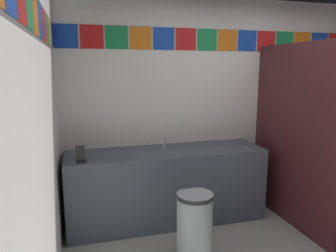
# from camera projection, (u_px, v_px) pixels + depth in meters

# --- Properties ---
(wall_back) EXTENTS (4.28, 0.09, 2.57)m
(wall_back) POSITION_uv_depth(u_px,v_px,m) (233.00, 103.00, 4.01)
(wall_back) COLOR white
(wall_back) RESTS_ON ground_plane
(wall_side) EXTENTS (0.09, 3.33, 2.57)m
(wall_side) POSITION_uv_depth(u_px,v_px,m) (31.00, 146.00, 1.82)
(wall_side) COLOR white
(wall_side) RESTS_ON ground_plane
(vanity_counter) EXTENTS (2.21, 0.62, 0.83)m
(vanity_counter) POSITION_uv_depth(u_px,v_px,m) (167.00, 185.00, 3.58)
(vanity_counter) COLOR #4C515B
(vanity_counter) RESTS_ON ground_plane
(faucet_center) EXTENTS (0.04, 0.10, 0.14)m
(faucet_center) POSITION_uv_depth(u_px,v_px,m) (165.00, 144.00, 3.58)
(faucet_center) COLOR silver
(faucet_center) RESTS_ON vanity_counter
(soap_dispenser) EXTENTS (0.09, 0.09, 0.16)m
(soap_dispenser) POSITION_uv_depth(u_px,v_px,m) (80.00, 154.00, 3.06)
(soap_dispenser) COLOR black
(soap_dispenser) RESTS_ON vanity_counter
(stall_divider) EXTENTS (0.92, 1.44, 2.00)m
(stall_divider) POSITION_uv_depth(u_px,v_px,m) (322.00, 140.00, 3.24)
(stall_divider) COLOR #471E23
(stall_divider) RESTS_ON ground_plane
(toilet) EXTENTS (0.39, 0.49, 0.74)m
(toilet) POSITION_uv_depth(u_px,v_px,m) (313.00, 184.00, 3.92)
(toilet) COLOR white
(toilet) RESTS_ON ground_plane
(trash_bin) EXTENTS (0.33, 0.33, 0.63)m
(trash_bin) POSITION_uv_depth(u_px,v_px,m) (194.00, 226.00, 2.86)
(trash_bin) COLOR #999EA3
(trash_bin) RESTS_ON ground_plane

